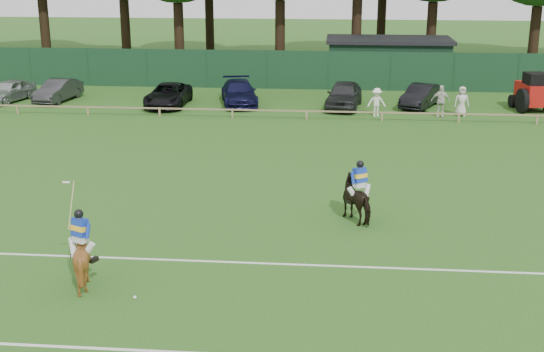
# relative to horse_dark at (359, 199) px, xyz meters

# --- Properties ---
(ground) EXTENTS (160.00, 160.00, 0.00)m
(ground) POSITION_rel_horse_dark_xyz_m (-3.40, -2.79, -0.74)
(ground) COLOR #1E4C14
(ground) RESTS_ON ground
(horse_dark) EXTENTS (1.63, 1.89, 1.47)m
(horse_dark) POSITION_rel_horse_dark_xyz_m (0.00, 0.00, 0.00)
(horse_dark) COLOR black
(horse_dark) RESTS_ON ground
(horse_chestnut) EXTENTS (1.73, 1.80, 1.53)m
(horse_chestnut) POSITION_rel_horse_dark_xyz_m (-7.46, -5.55, 0.03)
(horse_chestnut) COLOR brown
(horse_chestnut) RESTS_ON ground
(sedan_silver) EXTENTS (2.35, 4.06, 1.30)m
(sedan_silver) POSITION_rel_horse_dark_xyz_m (-20.36, 18.58, -0.09)
(sedan_silver) COLOR #A5A8AA
(sedan_silver) RESTS_ON ground
(sedan_grey) EXTENTS (1.93, 4.07, 1.29)m
(sedan_grey) POSITION_rel_horse_dark_xyz_m (-17.47, 18.90, -0.09)
(sedan_grey) COLOR #2F2F31
(sedan_grey) RESTS_ON ground
(suv_black) EXTENTS (2.15, 4.64, 1.29)m
(suv_black) POSITION_rel_horse_dark_xyz_m (-10.57, 18.07, -0.09)
(suv_black) COLOR black
(suv_black) RESTS_ON ground
(sedan_navy) EXTENTS (2.88, 5.03, 1.37)m
(sedan_navy) POSITION_rel_horse_dark_xyz_m (-6.53, 18.92, -0.05)
(sedan_navy) COLOR #111136
(sedan_navy) RESTS_ON ground
(hatch_grey) EXTENTS (2.34, 4.63, 1.51)m
(hatch_grey) POSITION_rel_horse_dark_xyz_m (-0.41, 18.43, 0.02)
(hatch_grey) COLOR #2C2C2F
(hatch_grey) RESTS_ON ground
(estate_black) EXTENTS (2.87, 4.13, 1.29)m
(estate_black) POSITION_rel_horse_dark_xyz_m (4.02, 19.11, -0.09)
(estate_black) COLOR black
(estate_black) RESTS_ON ground
(spectator_left) EXTENTS (1.06, 0.68, 1.55)m
(spectator_left) POSITION_rel_horse_dark_xyz_m (1.35, 16.34, 0.04)
(spectator_left) COLOR white
(spectator_left) RESTS_ON ground
(spectator_mid) EXTENTS (1.06, 0.55, 1.73)m
(spectator_mid) POSITION_rel_horse_dark_xyz_m (4.78, 16.49, 0.13)
(spectator_mid) COLOR silver
(spectator_mid) RESTS_ON ground
(spectator_right) EXTENTS (0.82, 0.56, 1.63)m
(spectator_right) POSITION_rel_horse_dark_xyz_m (5.96, 16.82, 0.08)
(spectator_right) COLOR beige
(spectator_right) RESTS_ON ground
(rider_dark) EXTENTS (0.85, 0.65, 1.41)m
(rider_dark) POSITION_rel_horse_dark_xyz_m (0.01, -0.01, 0.69)
(rider_dark) COLOR silver
(rider_dark) RESTS_ON ground
(rider_chestnut) EXTENTS (0.89, 0.79, 2.05)m
(rider_chestnut) POSITION_rel_horse_dark_xyz_m (-7.46, -5.56, 0.74)
(rider_chestnut) COLOR silver
(rider_chestnut) RESTS_ON ground
(polo_ball) EXTENTS (0.09, 0.09, 0.09)m
(polo_ball) POSITION_rel_horse_dark_xyz_m (-5.85, -6.31, -0.69)
(polo_ball) COLOR silver
(polo_ball) RESTS_ON ground
(pitch_lines) EXTENTS (60.00, 5.10, 0.01)m
(pitch_lines) POSITION_rel_horse_dark_xyz_m (-3.40, -6.29, -0.73)
(pitch_lines) COLOR silver
(pitch_lines) RESTS_ON ground
(pitch_rail) EXTENTS (62.10, 0.10, 0.50)m
(pitch_rail) POSITION_rel_horse_dark_xyz_m (-3.40, 15.21, -0.29)
(pitch_rail) COLOR #997F5B
(pitch_rail) RESTS_ON ground
(perimeter_fence) EXTENTS (92.08, 0.08, 2.50)m
(perimeter_fence) POSITION_rel_horse_dark_xyz_m (-3.40, 24.21, 0.51)
(perimeter_fence) COLOR #14351E
(perimeter_fence) RESTS_ON ground
(utility_shed) EXTENTS (8.40, 4.40, 3.04)m
(utility_shed) POSITION_rel_horse_dark_xyz_m (2.60, 27.21, 0.80)
(utility_shed) COLOR #14331E
(utility_shed) RESTS_ON ground
(tree_row) EXTENTS (96.00, 12.00, 21.00)m
(tree_row) POSITION_rel_horse_dark_xyz_m (-1.40, 32.21, -0.74)
(tree_row) COLOR #26561C
(tree_row) RESTS_ON ground
(tractor) EXTENTS (2.12, 2.83, 2.18)m
(tractor) POSITION_rel_horse_dark_xyz_m (10.12, 18.57, 0.29)
(tractor) COLOR #B61410
(tractor) RESTS_ON ground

